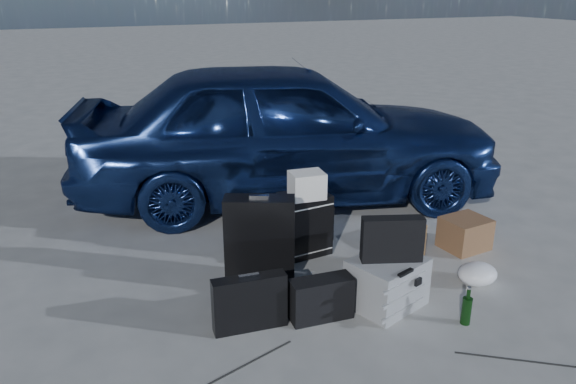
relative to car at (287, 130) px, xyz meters
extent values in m
plane|color=#ADADA8|center=(-0.36, -2.23, -0.74)|extent=(60.00, 60.00, 0.00)
imported|color=navy|center=(0.00, 0.00, 0.00)|extent=(4.65, 2.80, 1.48)
cube|color=#95989A|center=(-0.21, -2.31, -0.56)|extent=(0.59, 0.54, 0.36)
cube|color=black|center=(-0.19, -2.32, -0.22)|extent=(0.44, 0.24, 0.32)
cube|color=black|center=(-1.21, -2.21, -0.55)|extent=(0.50, 0.15, 0.38)
cube|color=black|center=(-0.91, -1.62, -0.40)|extent=(0.56, 0.39, 0.69)
cube|color=black|center=(-0.41, -1.38, -0.48)|extent=(0.46, 0.20, 0.53)
cube|color=white|center=(-0.41, -1.38, -0.10)|extent=(0.29, 0.24, 0.22)
cube|color=black|center=(-0.39, -1.10, -0.58)|extent=(0.68, 0.34, 0.33)
cube|color=white|center=(-0.40, -1.09, -0.38)|extent=(0.47, 0.41, 0.07)
cube|color=black|center=(-0.39, -1.08, -0.31)|extent=(0.28, 0.21, 0.06)
cube|color=#A77748|center=(0.16, -1.94, -0.53)|extent=(0.34, 0.22, 0.43)
cube|color=brown|center=(0.93, -1.79, -0.60)|extent=(0.40, 0.36, 0.28)
ellipsoid|color=white|center=(0.60, -2.33, -0.66)|extent=(0.32, 0.28, 0.17)
cube|color=black|center=(-0.72, -2.28, -0.59)|extent=(0.44, 0.19, 0.30)
cylinder|color=black|center=(0.16, -2.73, -0.61)|extent=(0.09, 0.09, 0.27)
camera|label=1|loc=(-2.24, -5.27, 1.43)|focal=35.00mm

